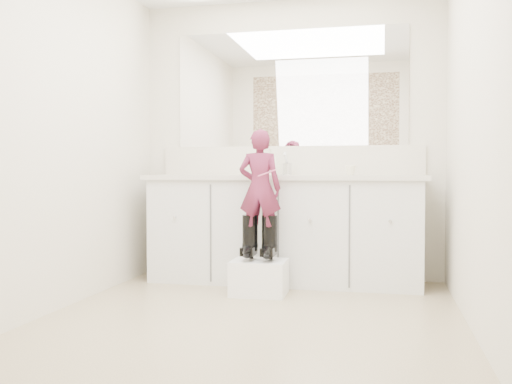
# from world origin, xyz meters

# --- Properties ---
(floor) EXTENTS (3.00, 3.00, 0.00)m
(floor) POSITION_xyz_m (0.00, 0.00, 0.00)
(floor) COLOR #867258
(floor) RESTS_ON ground
(wall_back) EXTENTS (2.60, 0.00, 2.60)m
(wall_back) POSITION_xyz_m (0.00, 1.50, 1.20)
(wall_back) COLOR beige
(wall_back) RESTS_ON floor
(wall_front) EXTENTS (2.60, 0.00, 2.60)m
(wall_front) POSITION_xyz_m (0.00, -1.50, 1.20)
(wall_front) COLOR beige
(wall_front) RESTS_ON floor
(wall_left) EXTENTS (0.00, 3.00, 3.00)m
(wall_left) POSITION_xyz_m (-1.30, 0.00, 1.20)
(wall_left) COLOR beige
(wall_left) RESTS_ON floor
(wall_right) EXTENTS (0.00, 3.00, 3.00)m
(wall_right) POSITION_xyz_m (1.30, 0.00, 1.20)
(wall_right) COLOR beige
(wall_right) RESTS_ON floor
(vanity_cabinet) EXTENTS (2.20, 0.55, 0.85)m
(vanity_cabinet) POSITION_xyz_m (0.00, 1.23, 0.42)
(vanity_cabinet) COLOR silver
(vanity_cabinet) RESTS_ON floor
(countertop) EXTENTS (2.28, 0.58, 0.04)m
(countertop) POSITION_xyz_m (0.00, 1.21, 0.87)
(countertop) COLOR beige
(countertop) RESTS_ON vanity_cabinet
(backsplash) EXTENTS (2.28, 0.03, 0.25)m
(backsplash) POSITION_xyz_m (0.00, 1.49, 1.02)
(backsplash) COLOR beige
(backsplash) RESTS_ON countertop
(mirror) EXTENTS (2.00, 0.02, 1.00)m
(mirror) POSITION_xyz_m (0.00, 1.49, 1.64)
(mirror) COLOR white
(mirror) RESTS_ON wall_back
(faucet) EXTENTS (0.08, 0.08, 0.10)m
(faucet) POSITION_xyz_m (0.00, 1.38, 0.94)
(faucet) COLOR silver
(faucet) RESTS_ON countertop
(cup) EXTENTS (0.09, 0.09, 0.08)m
(cup) POSITION_xyz_m (0.54, 1.25, 0.93)
(cup) COLOR beige
(cup) RESTS_ON countertop
(soap_bottle) EXTENTS (0.11, 0.12, 0.22)m
(soap_bottle) POSITION_xyz_m (-0.12, 1.25, 1.00)
(soap_bottle) COLOR white
(soap_bottle) RESTS_ON countertop
(step_stool) EXTENTS (0.41, 0.34, 0.26)m
(step_stool) POSITION_xyz_m (-0.10, 0.72, 0.13)
(step_stool) COLOR white
(step_stool) RESTS_ON floor
(boot_left) EXTENTS (0.13, 0.23, 0.34)m
(boot_left) POSITION_xyz_m (-0.18, 0.74, 0.43)
(boot_left) COLOR black
(boot_left) RESTS_ON step_stool
(boot_right) EXTENTS (0.13, 0.23, 0.34)m
(boot_right) POSITION_xyz_m (-0.03, 0.74, 0.43)
(boot_right) COLOR black
(boot_right) RESTS_ON step_stool
(toddler) EXTENTS (0.32, 0.21, 0.87)m
(toddler) POSITION_xyz_m (-0.10, 0.74, 0.79)
(toddler) COLOR #A4325F
(toddler) RESTS_ON step_stool
(toothbrush) EXTENTS (0.14, 0.01, 0.06)m
(toothbrush) POSITION_xyz_m (-0.03, 0.66, 0.91)
(toothbrush) COLOR #CE507B
(toothbrush) RESTS_ON toddler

